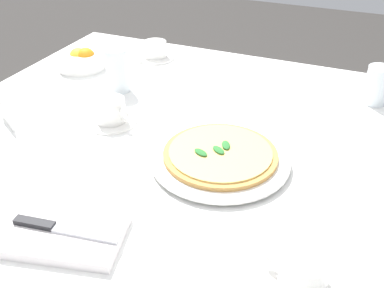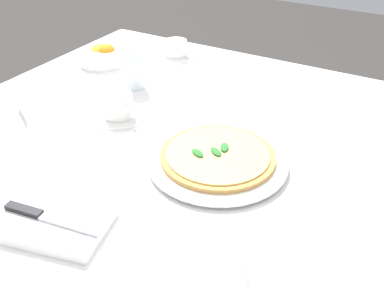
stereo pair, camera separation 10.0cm
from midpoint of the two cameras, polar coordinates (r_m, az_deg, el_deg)
dining_table at (r=1.13m, az=-0.28°, el=-4.72°), size 1.20×1.20×0.74m
pizza_plate at (r=0.97m, az=6.26°, el=-2.24°), size 0.30×0.30×0.02m
pizza at (r=0.96m, az=6.30°, el=-1.56°), size 0.25×0.25×0.02m
coffee_cup_back_corner at (r=1.14m, az=-6.88°, el=4.54°), size 0.13×0.13×0.07m
coffee_cup_center_back at (r=0.72m, az=14.70°, el=-16.93°), size 0.13×0.13×0.06m
coffee_cup_left_edge at (r=1.52m, az=-0.21°, el=11.96°), size 0.13×0.13×0.06m
water_glass_far_right at (r=1.30m, az=-5.41°, el=9.44°), size 0.07×0.07×0.12m
napkin_folded at (r=0.84m, az=-14.79°, el=-9.82°), size 0.24×0.18×0.02m
dinner_knife at (r=0.83m, az=-14.76°, el=-9.16°), size 0.20×0.05×0.01m
citrus_bowl at (r=1.49m, az=-9.48°, el=11.06°), size 0.15×0.15×0.07m
menu_card at (r=1.22m, az=-18.94°, el=4.80°), size 0.08×0.05×0.06m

